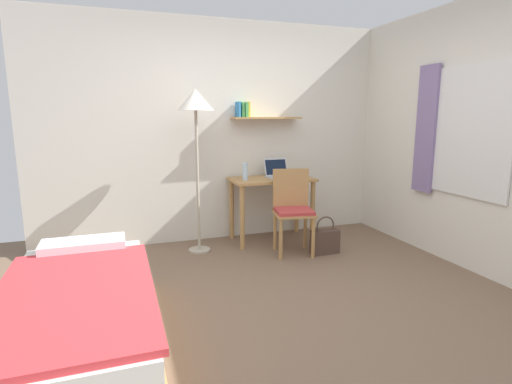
# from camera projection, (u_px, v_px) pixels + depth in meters

# --- Properties ---
(ground_plane) EXTENTS (5.28, 5.28, 0.00)m
(ground_plane) POSITION_uv_depth(u_px,v_px,m) (288.00, 307.00, 3.22)
(ground_plane) COLOR brown
(wall_back) EXTENTS (4.40, 0.27, 2.60)m
(wall_back) POSITION_uv_depth(u_px,v_px,m) (222.00, 132.00, 4.85)
(wall_back) COLOR silver
(wall_back) RESTS_ON ground_plane
(wall_right) EXTENTS (0.10, 4.40, 2.60)m
(wall_right) POSITION_uv_depth(u_px,v_px,m) (494.00, 138.00, 3.65)
(wall_right) COLOR silver
(wall_right) RESTS_ON ground_plane
(bed) EXTENTS (0.91, 1.91, 0.54)m
(bed) POSITION_uv_depth(u_px,v_px,m) (79.00, 319.00, 2.55)
(bed) COLOR #B2844C
(bed) RESTS_ON ground_plane
(desk) EXTENTS (0.98, 0.54, 0.76)m
(desk) POSITION_uv_depth(u_px,v_px,m) (272.00, 191.00, 4.85)
(desk) COLOR #B2844C
(desk) RESTS_ON ground_plane
(desk_chair) EXTENTS (0.49, 0.47, 0.92)m
(desk_chair) POSITION_uv_depth(u_px,v_px,m) (293.00, 207.00, 4.43)
(desk_chair) COLOR #B2844C
(desk_chair) RESTS_ON ground_plane
(standing_lamp) EXTENTS (0.38, 0.38, 1.77)m
(standing_lamp) POSITION_uv_depth(u_px,v_px,m) (196.00, 110.00, 4.25)
(standing_lamp) COLOR #B2A893
(standing_lamp) RESTS_ON ground_plane
(laptop) EXTENTS (0.30, 0.24, 0.22)m
(laptop) POSITION_uv_depth(u_px,v_px,m) (277.00, 172.00, 4.92)
(laptop) COLOR #B7BABF
(laptop) RESTS_ON desk
(water_bottle) EXTENTS (0.06, 0.06, 0.20)m
(water_bottle) POSITION_uv_depth(u_px,v_px,m) (245.00, 171.00, 4.66)
(water_bottle) COLOR silver
(water_bottle) RESTS_ON desk
(book_stack) EXTENTS (0.19, 0.26, 0.07)m
(book_stack) POSITION_uv_depth(u_px,v_px,m) (298.00, 174.00, 4.87)
(book_stack) COLOR silver
(book_stack) RESTS_ON desk
(handbag) EXTENTS (0.31, 0.13, 0.42)m
(handbag) POSITION_uv_depth(u_px,v_px,m) (325.00, 241.00, 4.45)
(handbag) COLOR #4C382D
(handbag) RESTS_ON ground_plane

